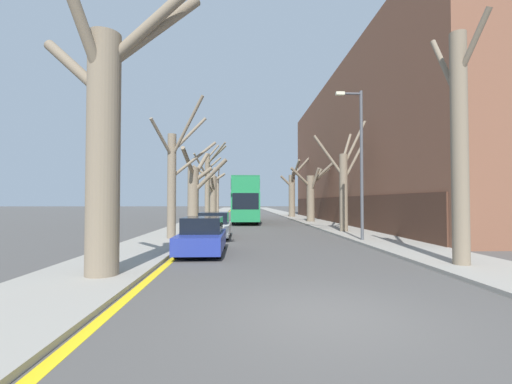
% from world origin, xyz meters
% --- Properties ---
extents(ground_plane, '(300.00, 300.00, 0.00)m').
position_xyz_m(ground_plane, '(0.00, 0.00, 0.00)').
color(ground_plane, '#4C4947').
extents(sidewalk_left, '(3.13, 120.00, 0.12)m').
position_xyz_m(sidewalk_left, '(-5.75, 50.00, 0.06)').
color(sidewalk_left, gray).
rests_on(sidewalk_left, ground).
extents(sidewalk_right, '(3.13, 120.00, 0.12)m').
position_xyz_m(sidewalk_right, '(5.75, 50.00, 0.06)').
color(sidewalk_right, gray).
rests_on(sidewalk_right, ground).
extents(building_facade_right, '(10.08, 38.87, 14.41)m').
position_xyz_m(building_facade_right, '(12.30, 27.12, 7.19)').
color(building_facade_right, brown).
rests_on(building_facade_right, ground).
extents(kerb_line_stripe, '(0.24, 120.00, 0.01)m').
position_xyz_m(kerb_line_stripe, '(-4.01, 50.00, 0.00)').
color(kerb_line_stripe, yellow).
rests_on(kerb_line_stripe, ground).
extents(street_tree_left_0, '(4.45, 2.81, 8.43)m').
position_xyz_m(street_tree_left_0, '(-5.18, 3.12, 3.96)').
color(street_tree_left_0, '#7A6B56').
rests_on(street_tree_left_0, ground).
extents(street_tree_left_1, '(3.10, 3.49, 7.50)m').
position_xyz_m(street_tree_left_1, '(-5.13, 12.31, 3.39)').
color(street_tree_left_1, '#7A6B56').
rests_on(street_tree_left_1, ground).
extents(street_tree_left_2, '(3.29, 3.86, 6.02)m').
position_xyz_m(street_tree_left_2, '(-5.16, 20.64, 2.85)').
color(street_tree_left_2, '#7A6B56').
rests_on(street_tree_left_2, ground).
extents(street_tree_left_3, '(3.35, 4.28, 8.46)m').
position_xyz_m(street_tree_left_3, '(-5.04, 30.39, 4.24)').
color(street_tree_left_3, '#7A6B56').
rests_on(street_tree_left_3, ground).
extents(street_tree_left_4, '(4.33, 4.88, 6.87)m').
position_xyz_m(street_tree_left_4, '(-5.26, 38.71, 3.26)').
color(street_tree_left_4, '#7A6B56').
rests_on(street_tree_left_4, ground).
extents(street_tree_left_5, '(2.21, 3.44, 7.15)m').
position_xyz_m(street_tree_left_5, '(-5.30, 47.94, 3.36)').
color(street_tree_left_5, '#7A6B56').
rests_on(street_tree_left_5, ground).
extents(street_tree_right_0, '(1.58, 3.16, 7.75)m').
position_xyz_m(street_tree_right_0, '(5.31, 4.24, 4.00)').
color(street_tree_right_0, '#7A6B56').
rests_on(street_tree_right_0, ground).
extents(street_tree_right_1, '(3.72, 2.97, 7.59)m').
position_xyz_m(street_tree_right_1, '(5.32, 16.31, 3.30)').
color(street_tree_right_1, '#7A6B56').
rests_on(street_tree_right_1, ground).
extents(street_tree_right_2, '(4.56, 2.22, 6.21)m').
position_xyz_m(street_tree_right_2, '(5.48, 27.36, 2.93)').
color(street_tree_right_2, '#7A6B56').
rests_on(street_tree_right_2, ground).
extents(street_tree_right_3, '(4.22, 2.91, 8.13)m').
position_xyz_m(street_tree_right_3, '(5.23, 38.44, 3.40)').
color(street_tree_right_3, '#7A6B56').
rests_on(street_tree_right_3, ground).
extents(double_decker_bus, '(2.51, 11.30, 4.33)m').
position_xyz_m(double_decker_bus, '(-1.17, 28.23, 2.46)').
color(double_decker_bus, '#1E7F47').
rests_on(double_decker_bus, ground).
extents(parked_car_0, '(1.73, 4.15, 1.44)m').
position_xyz_m(parked_car_0, '(-3.12, 7.72, 0.68)').
color(parked_car_0, navy).
rests_on(parked_car_0, ground).
extents(parked_car_1, '(1.84, 4.23, 1.45)m').
position_xyz_m(parked_car_1, '(-3.12, 13.68, 0.68)').
color(parked_car_1, silver).
rests_on(parked_car_1, ground).
extents(lamp_post, '(1.40, 0.20, 7.82)m').
position_xyz_m(lamp_post, '(4.56, 11.11, 4.37)').
color(lamp_post, '#4C4F54').
rests_on(lamp_post, ground).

